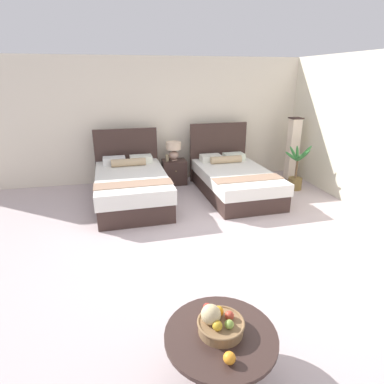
# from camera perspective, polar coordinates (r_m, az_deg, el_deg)

# --- Properties ---
(ground_plane) EXTENTS (9.65, 10.17, 0.02)m
(ground_plane) POSITION_cam_1_polar(r_m,az_deg,el_deg) (4.66, 3.37, -9.44)
(ground_plane) COLOR #BEADAE
(wall_back) EXTENTS (9.65, 0.12, 2.69)m
(wall_back) POSITION_cam_1_polar(r_m,az_deg,el_deg) (7.32, -3.60, 12.79)
(wall_back) COLOR silver
(wall_back) RESTS_ON ground
(bed_near_window) EXTENTS (1.38, 2.25, 1.25)m
(bed_near_window) POSITION_cam_1_polar(r_m,az_deg,el_deg) (6.11, -10.88, 1.11)
(bed_near_window) COLOR #392823
(bed_near_window) RESTS_ON ground
(bed_near_corner) EXTENTS (1.37, 2.27, 1.31)m
(bed_near_corner) POSITION_cam_1_polar(r_m,az_deg,el_deg) (6.50, 7.56, 2.26)
(bed_near_corner) COLOR #392823
(bed_near_corner) RESTS_ON ground
(nightstand) EXTENTS (0.52, 0.44, 0.54)m
(nightstand) POSITION_cam_1_polar(r_m,az_deg,el_deg) (7.09, -3.22, 3.64)
(nightstand) COLOR #392823
(nightstand) RESTS_ON ground
(table_lamp) EXTENTS (0.32, 0.32, 0.41)m
(table_lamp) POSITION_cam_1_polar(r_m,az_deg,el_deg) (6.98, -3.33, 7.76)
(table_lamp) COLOR tan
(table_lamp) RESTS_ON nightstand
(vase) EXTENTS (0.08, 0.08, 0.14)m
(vase) POSITION_cam_1_polar(r_m,az_deg,el_deg) (6.94, -4.50, 6.16)
(vase) COLOR #8D7D5D
(vase) RESTS_ON nightstand
(coffee_table) EXTENTS (0.88, 0.88, 0.44)m
(coffee_table) POSITION_cam_1_polar(r_m,az_deg,el_deg) (2.73, 5.17, -25.55)
(coffee_table) COLOR #392823
(coffee_table) RESTS_ON ground
(fruit_bowl) EXTENTS (0.37, 0.37, 0.23)m
(fruit_bowl) POSITION_cam_1_polar(r_m,az_deg,el_deg) (2.63, 4.90, -22.50)
(fruit_bowl) COLOR olive
(fruit_bowl) RESTS_ON coffee_table
(loose_apple) EXTENTS (0.07, 0.07, 0.07)m
(loose_apple) POSITION_cam_1_polar(r_m,az_deg,el_deg) (2.82, 2.76, -20.09)
(loose_apple) COLOR red
(loose_apple) RESTS_ON coffee_table
(loose_orange) EXTENTS (0.09, 0.09, 0.09)m
(loose_orange) POSITION_cam_1_polar(r_m,az_deg,el_deg) (2.46, 6.77, -27.64)
(loose_orange) COLOR orange
(loose_orange) RESTS_ON coffee_table
(floor_lamp_corner) EXTENTS (0.26, 0.26, 1.43)m
(floor_lamp_corner) POSITION_cam_1_polar(r_m,az_deg,el_deg) (7.63, 17.71, 7.34)
(floor_lamp_corner) COLOR black
(floor_lamp_corner) RESTS_ON ground
(potted_palm) EXTENTS (0.57, 0.50, 0.96)m
(potted_palm) POSITION_cam_1_polar(r_m,az_deg,el_deg) (7.06, 18.23, 2.78)
(potted_palm) COLOR brown
(potted_palm) RESTS_ON ground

